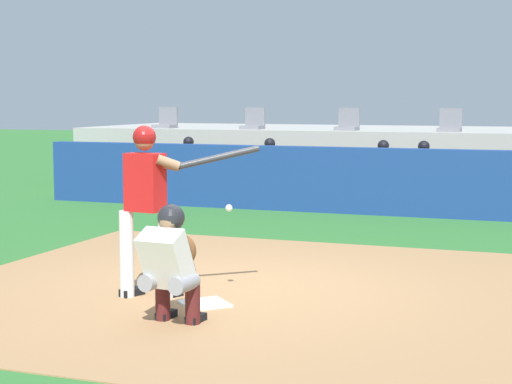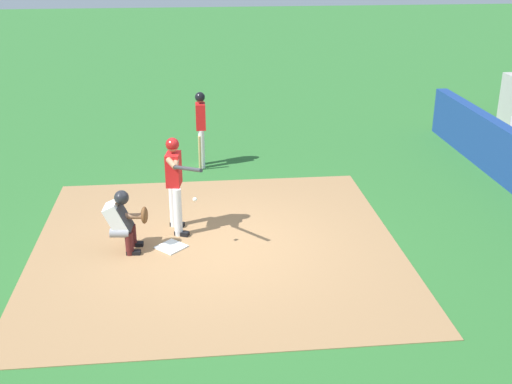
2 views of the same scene
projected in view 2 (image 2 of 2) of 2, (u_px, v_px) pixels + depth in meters
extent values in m
plane|color=#2D6B2D|center=(217.00, 246.00, 11.33)|extent=(80.00, 80.00, 0.00)
cube|color=#9E754C|center=(217.00, 246.00, 11.33)|extent=(6.40, 6.40, 0.01)
cube|color=white|center=(171.00, 247.00, 11.24)|extent=(0.62, 0.62, 0.02)
cylinder|color=silver|center=(173.00, 204.00, 11.92)|extent=(0.15, 0.15, 0.92)
cylinder|color=silver|center=(178.00, 212.00, 11.55)|extent=(0.15, 0.15, 0.92)
cube|color=red|center=(174.00, 169.00, 11.45)|extent=(0.41, 0.30, 0.60)
sphere|color=#996B4C|center=(172.00, 146.00, 11.29)|extent=(0.21, 0.21, 0.21)
sphere|color=maroon|center=(172.00, 144.00, 11.28)|extent=(0.24, 0.24, 0.24)
cylinder|color=#996B4C|center=(176.00, 160.00, 11.29)|extent=(0.57, 0.14, 0.18)
cylinder|color=#996B4C|center=(172.00, 163.00, 11.12)|extent=(0.26, 0.22, 0.17)
cylinder|color=#333338|center=(188.00, 169.00, 10.72)|extent=(0.75, 0.50, 0.24)
cube|color=black|center=(177.00, 225.00, 12.06)|extent=(0.21, 0.29, 0.09)
cube|color=black|center=(182.00, 234.00, 11.69)|extent=(0.21, 0.29, 0.09)
cylinder|color=gray|center=(123.00, 225.00, 11.15)|extent=(0.19, 0.33, 0.16)
cylinder|color=#4C1919|center=(132.00, 236.00, 11.23)|extent=(0.14, 0.14, 0.42)
cube|color=black|center=(136.00, 244.00, 11.30)|extent=(0.13, 0.25, 0.08)
cylinder|color=gray|center=(120.00, 233.00, 10.85)|extent=(0.19, 0.33, 0.16)
cylinder|color=#4C1919|center=(129.00, 244.00, 10.94)|extent=(0.14, 0.14, 0.42)
cube|color=black|center=(134.00, 253.00, 11.00)|extent=(0.13, 0.25, 0.08)
cube|color=white|center=(117.00, 217.00, 10.92)|extent=(0.44, 0.47, 0.57)
cube|color=#2D2D33|center=(124.00, 217.00, 10.92)|extent=(0.40, 0.28, 0.45)
sphere|color=#996B4C|center=(120.00, 199.00, 10.79)|extent=(0.21, 0.21, 0.21)
sphere|color=#232328|center=(122.00, 198.00, 10.79)|extent=(0.25, 0.25, 0.25)
cylinder|color=#996B4C|center=(131.00, 216.00, 10.96)|extent=(0.14, 0.46, 0.10)
ellipsoid|color=brown|center=(144.00, 215.00, 11.00)|extent=(0.29, 0.14, 0.30)
sphere|color=white|center=(195.00, 199.00, 10.86)|extent=(0.07, 0.07, 0.07)
cylinder|color=silver|center=(201.00, 146.00, 15.17)|extent=(0.14, 0.14, 0.92)
cylinder|color=silver|center=(202.00, 149.00, 14.95)|extent=(0.14, 0.14, 0.92)
cube|color=red|center=(201.00, 116.00, 14.77)|extent=(0.36, 0.22, 0.60)
sphere|color=brown|center=(200.00, 98.00, 14.62)|extent=(0.20, 0.20, 0.20)
sphere|color=black|center=(200.00, 97.00, 14.61)|extent=(0.23, 0.23, 0.23)
cylinder|color=tan|center=(200.00, 153.00, 14.79)|extent=(0.18, 0.06, 0.85)
cylinder|color=#939399|center=(505.00, 138.00, 15.64)|extent=(0.15, 0.40, 0.15)
cylinder|color=#939399|center=(495.00, 149.00, 15.72)|extent=(0.13, 0.13, 0.45)
cube|color=maroon|center=(492.00, 156.00, 15.78)|extent=(0.11, 0.24, 0.08)
cylinder|color=#939399|center=(510.00, 142.00, 15.40)|extent=(0.15, 0.40, 0.15)
cylinder|color=#939399|center=(500.00, 152.00, 15.48)|extent=(0.13, 0.13, 0.45)
cube|color=maroon|center=(497.00, 160.00, 15.54)|extent=(0.11, 0.24, 0.08)
cylinder|color=brown|center=(508.00, 131.00, 15.65)|extent=(0.09, 0.41, 0.22)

